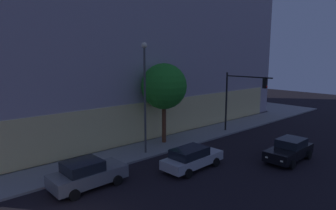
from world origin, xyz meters
The scene contains 7 objects.
modern_building centered at (13.88, 21.28, 10.66)m, with size 37.45×24.80×21.49m.
traffic_light_far_corner centered at (19.93, 4.97, 4.21)m, with size 0.37×4.95×5.93m.
street_lamp_sidewalk centered at (9.35, 6.34, 5.48)m, with size 0.44×0.44×8.57m.
sidewalk_tree centered at (12.31, 7.53, 5.10)m, with size 3.96×3.96×6.96m.
car_grey centered at (3.17, 3.94, 0.84)m, with size 4.49×2.28×1.68m.
car_silver centered at (9.91, 1.84, 0.79)m, with size 4.78×2.15×1.53m.
car_black centered at (16.50, -1.86, 0.82)m, with size 4.66×2.18×1.62m.
Camera 1 is at (-4.10, -11.41, 7.69)m, focal length 31.24 mm.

